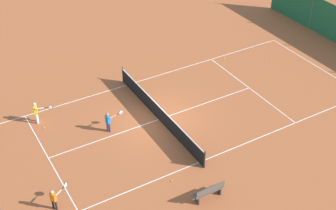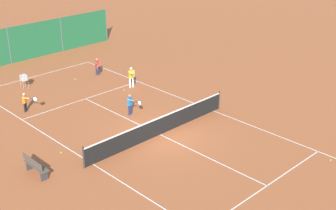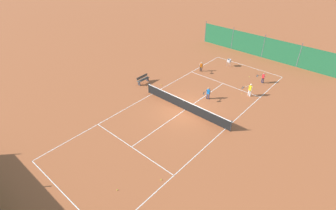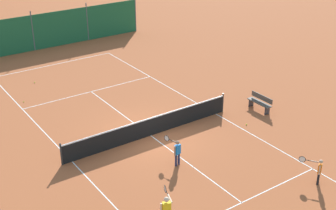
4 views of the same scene
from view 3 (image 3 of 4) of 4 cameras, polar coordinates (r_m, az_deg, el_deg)
ground_plane at (r=23.33m, az=3.75°, el=-1.04°), size 600.00×600.00×0.00m
court_line_markings at (r=23.33m, az=3.75°, el=-1.03°), size 8.25×23.85×0.01m
tennis_net at (r=23.05m, az=3.80°, el=-0.02°), size 9.18×0.08×1.06m
windscreen_fence_near at (r=35.05m, az=20.03°, el=11.73°), size 17.28×0.08×2.90m
player_near_service at (r=26.04m, az=17.41°, el=3.34°), size 0.72×1.00×1.32m
player_far_service at (r=29.80m, az=7.23°, el=8.38°), size 0.52×0.95×1.11m
player_far_baseline at (r=28.88m, az=19.97°, el=5.73°), size 0.65×0.91×1.16m
player_near_baseline at (r=24.69m, az=8.70°, el=2.69°), size 0.40×1.04×1.20m
tennis_ball_mid_court at (r=17.15m, az=-11.00°, el=-17.68°), size 0.07×0.07×0.07m
tennis_ball_service_box at (r=17.37m, az=-1.50°, el=-15.96°), size 0.07×0.07×0.07m
tennis_ball_near_corner at (r=29.95m, az=17.30°, el=5.87°), size 0.07×0.07×0.07m
tennis_ball_alley_right at (r=27.01m, az=-1.43°, el=4.34°), size 0.07×0.07×0.07m
tennis_ball_far_corner at (r=26.56m, az=15.78°, el=2.42°), size 0.07×0.07×0.07m
ball_hopper at (r=31.60m, az=13.14°, el=9.28°), size 0.36×0.36×0.89m
courtside_bench at (r=27.37m, az=-5.49°, el=5.61°), size 0.36×1.50×0.84m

